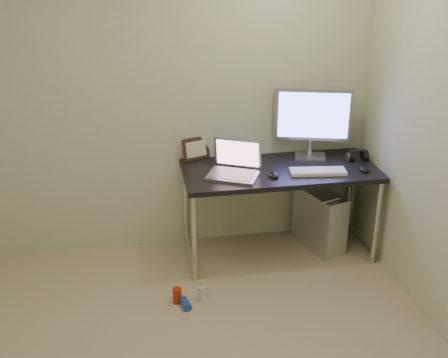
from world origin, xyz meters
TOP-DOWN VIEW (x-y plane):
  - wall_back at (0.00, 1.75)m, footprint 3.50×0.02m
  - desk at (0.96, 1.42)m, footprint 1.50×0.66m
  - tower_computer at (1.33, 1.47)m, footprint 0.36×0.52m
  - cable_a at (1.28, 1.70)m, footprint 0.01×0.16m
  - cable_b at (1.37, 1.68)m, footprint 0.02×0.11m
  - can_red at (0.09, 0.87)m, footprint 0.07×0.07m
  - can_white at (0.27, 0.87)m, footprint 0.07×0.07m
  - can_blue at (0.14, 0.80)m, footprint 0.08×0.12m
  - laptop at (0.60, 1.37)m, footprint 0.46×0.43m
  - monitor at (1.26, 1.61)m, footprint 0.59×0.23m
  - keyboard at (1.22, 1.28)m, footprint 0.43×0.19m
  - mouse_right at (1.59, 1.27)m, footprint 0.08×0.12m
  - mouse_left at (0.88, 1.28)m, footprint 0.08×0.13m
  - headphones at (1.62, 1.49)m, footprint 0.16×0.10m
  - picture_frame at (0.35, 1.73)m, footprint 0.23×0.13m
  - webcam at (0.52, 1.72)m, footprint 0.04×0.03m

SIDE VIEW (x-z plane):
  - can_blue at x=0.14m, z-range 0.00..0.06m
  - can_white at x=0.27m, z-range 0.00..0.11m
  - can_red at x=0.09m, z-range 0.00..0.12m
  - tower_computer at x=1.33m, z-range -0.01..0.51m
  - cable_b at x=1.37m, z-range 0.02..0.74m
  - cable_a at x=1.28m, z-range 0.06..0.74m
  - desk at x=0.96m, z-range 0.29..1.04m
  - keyboard at x=1.22m, z-range 0.75..0.78m
  - mouse_right at x=1.59m, z-range 0.75..0.79m
  - mouse_left at x=0.88m, z-range 0.75..0.79m
  - headphones at x=1.62m, z-range 0.72..0.83m
  - laptop at x=0.60m, z-range 0.68..0.94m
  - webcam at x=0.52m, z-range 0.78..0.88m
  - picture_frame at x=0.35m, z-range 0.75..0.93m
  - monitor at x=1.26m, z-range 0.80..1.36m
  - wall_back at x=0.00m, z-range 0.00..2.50m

